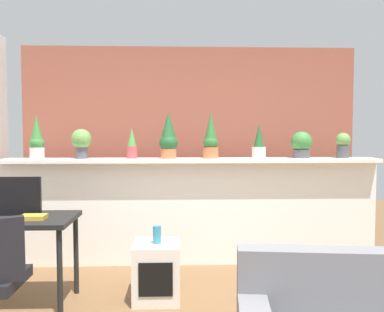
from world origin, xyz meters
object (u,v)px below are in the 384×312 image
Objects in this scene: potted_plant_2 at (132,144)px; potted_plant_4 at (211,139)px; potted_plant_1 at (81,141)px; tv_monitor at (14,196)px; book_on_desk at (33,217)px; potted_plant_5 at (259,144)px; desk at (7,228)px; vase_on_shelf at (157,235)px; side_cube_shelf at (157,271)px; potted_plant_0 at (37,139)px; potted_plant_3 at (168,137)px; potted_plant_7 at (343,144)px; potted_plant_6 at (301,144)px.

potted_plant_2 is 0.86m from potted_plant_4.
potted_plant_1 is 1.10m from tv_monitor.
book_on_desk is at bearing -121.33° from potted_plant_2.
potted_plant_5 is 0.34× the size of desk.
side_cube_shelf is at bearing 107.37° from vase_on_shelf.
potted_plant_0 is at bearing 94.66° from desk.
potted_plant_0 is 0.95× the size of side_cube_shelf.
potted_plant_4 is 1.35m from vase_on_shelf.
potted_plant_4 is (0.46, 0.01, -0.02)m from potted_plant_3.
potted_plant_4 is 1.47m from potted_plant_7.
potted_plant_1 is 0.64× the size of side_cube_shelf.
potted_plant_5 reaches higher than potted_plant_6.
vase_on_shelf is (-1.08, -0.97, -0.76)m from potted_plant_5.
tv_monitor is 0.91× the size of side_cube_shelf.
tv_monitor is at bearing 69.87° from desk.
desk is at bearing -176.88° from vase_on_shelf.
potted_plant_6 is at bearing 31.56° from side_cube_shelf.
potted_plant_1 is at bearing 179.72° from potted_plant_7.
desk is (-1.32, -0.99, -0.74)m from potted_plant_3.
potted_plant_4 is 1.32× the size of potted_plant_5.
potted_plant_0 is 2.87m from potted_plant_6.
potted_plant_3 is 1.93m from potted_plant_7.
potted_plant_3 is 1.80× the size of potted_plant_7.
book_on_desk is (-0.68, -1.11, -0.56)m from potted_plant_2.
vase_on_shelf is at bearing -34.70° from potted_plant_0.
tv_monitor is 1.26m from vase_on_shelf.
potted_plant_1 is at bearing 69.56° from desk.
book_on_desk is at bearing -36.50° from tv_monitor.
potted_plant_0 is at bearing 107.14° from book_on_desk.
potted_plant_0 is at bearing -179.54° from potted_plant_3.
potted_plant_2 is 1.53m from desk.
potted_plant_2 reaches higher than potted_plant_7.
potted_plant_0 reaches higher than potted_plant_2.
potted_plant_2 is at bearing 2.68° from potted_plant_0.
potted_plant_4 reaches higher than potted_plant_2.
potted_plant_5 is (0.99, 0.04, -0.07)m from potted_plant_3.
vase_on_shelf is (-1.55, -0.97, -0.75)m from potted_plant_6.
tv_monitor is (0.03, 0.08, 0.25)m from desk.
vase_on_shelf is (-2.01, -0.94, -0.75)m from potted_plant_7.
potted_plant_5 reaches higher than potted_plant_2.
potted_plant_5 is 2.51× the size of vase_on_shelf.
potted_plant_6 is at bearing 0.01° from potted_plant_5.
potted_plant_7 is 1.43× the size of book_on_desk.
potted_plant_6 is at bearing 1.54° from potted_plant_4.
potted_plant_6 reaches higher than side_cube_shelf.
desk is (-0.92, -1.03, -0.66)m from potted_plant_2.
desk is 2.42× the size of tv_monitor.
potted_plant_7 is (0.93, -0.02, -0.01)m from potted_plant_5.
tv_monitor is at bearing -157.37° from potted_plant_5.
potted_plant_1 is 1.29m from desk.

